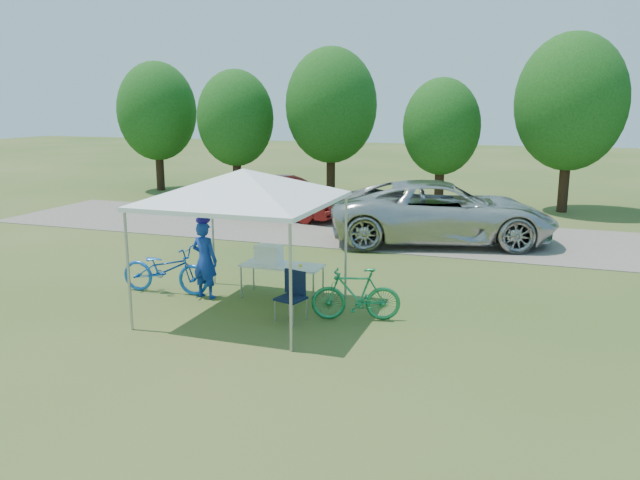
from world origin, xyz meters
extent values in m
plane|color=#2D5119|center=(0.00, 0.00, 0.00)|extent=(100.00, 100.00, 0.00)
cube|color=gray|center=(0.00, 8.00, 0.01)|extent=(24.00, 5.00, 0.02)
cylinder|color=#A5A5AA|center=(-1.50, -1.50, 1.05)|extent=(0.05, 0.05, 2.10)
cylinder|color=#A5A5AA|center=(1.50, -1.50, 1.05)|extent=(0.05, 0.05, 2.10)
cylinder|color=#A5A5AA|center=(-1.50, 1.50, 1.05)|extent=(0.05, 0.05, 2.10)
cylinder|color=#A5A5AA|center=(1.50, 1.50, 1.05)|extent=(0.05, 0.05, 2.10)
cube|color=white|center=(0.00, 0.00, 2.14)|extent=(3.15, 3.15, 0.08)
pyramid|color=white|center=(0.00, 0.00, 2.73)|extent=(4.53, 4.53, 0.55)
cylinder|color=#382314|center=(-11.00, 14.00, 0.94)|extent=(0.36, 0.36, 1.89)
ellipsoid|color=#144711|center=(-11.00, 14.00, 3.51)|extent=(3.46, 3.46, 4.32)
cylinder|color=#382314|center=(-7.00, 13.70, 0.88)|extent=(0.36, 0.36, 1.75)
ellipsoid|color=#144711|center=(-7.00, 13.70, 3.25)|extent=(3.20, 3.20, 4.00)
cylinder|color=#382314|center=(-3.00, 14.30, 1.01)|extent=(0.36, 0.36, 2.03)
ellipsoid|color=#144711|center=(-3.00, 14.30, 3.77)|extent=(3.71, 3.71, 4.64)
cylinder|color=#382314|center=(1.50, 14.10, 0.80)|extent=(0.36, 0.36, 1.61)
ellipsoid|color=#144711|center=(1.50, 14.10, 2.99)|extent=(2.94, 2.94, 3.68)
cylinder|color=#382314|center=(6.00, 13.80, 1.05)|extent=(0.36, 0.36, 2.10)
ellipsoid|color=#144711|center=(6.00, 13.80, 3.90)|extent=(3.84, 3.84, 4.80)
cube|color=white|center=(0.27, 1.12, 0.66)|extent=(1.65, 0.69, 0.04)
cylinder|color=#A5A5AA|center=(-0.52, 0.82, 0.32)|extent=(0.04, 0.04, 0.64)
cylinder|color=#A5A5AA|center=(1.05, 0.82, 0.32)|extent=(0.04, 0.04, 0.64)
cylinder|color=#A5A5AA|center=(-0.52, 1.41, 0.32)|extent=(0.04, 0.04, 0.64)
cylinder|color=#A5A5AA|center=(1.05, 1.41, 0.32)|extent=(0.04, 0.04, 0.64)
cube|color=black|center=(0.97, -0.18, 0.43)|extent=(0.57, 0.57, 0.04)
cube|color=black|center=(0.97, 0.04, 0.67)|extent=(0.45, 0.16, 0.46)
cylinder|color=#A5A5AA|center=(0.77, -0.38, 0.20)|extent=(0.02, 0.02, 0.41)
cylinder|color=#A5A5AA|center=(1.17, -0.38, 0.20)|extent=(0.02, 0.02, 0.41)
cylinder|color=#A5A5AA|center=(0.77, 0.02, 0.20)|extent=(0.02, 0.02, 0.41)
cylinder|color=#A5A5AA|center=(1.17, 0.02, 0.20)|extent=(0.02, 0.02, 0.41)
cube|color=white|center=(-0.02, 1.12, 0.85)|extent=(0.50, 0.34, 0.34)
cube|color=white|center=(-0.02, 1.12, 1.04)|extent=(0.53, 0.36, 0.04)
cylinder|color=yellow|center=(0.69, 1.07, 0.71)|extent=(0.07, 0.07, 0.05)
imported|color=#123197|center=(-1.19, 0.56, 0.79)|extent=(0.62, 0.46, 1.58)
imported|color=blue|center=(-2.14, 0.58, 0.51)|extent=(1.97, 0.81, 1.01)
imported|color=#1B7C44|center=(2.07, 0.27, 0.49)|extent=(1.69, 0.91, 0.98)
imported|color=beige|center=(2.60, 7.24, 0.88)|extent=(6.76, 4.39, 1.73)
imported|color=#540F0E|center=(-3.02, 9.35, 0.71)|extent=(4.41, 2.29, 1.38)
camera|label=1|loc=(4.99, -10.19, 3.90)|focal=35.00mm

